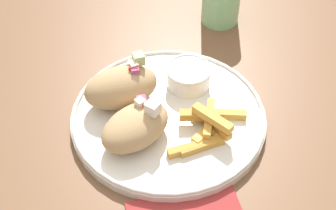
# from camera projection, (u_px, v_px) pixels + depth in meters

# --- Properties ---
(table) EXTENTS (1.33, 1.33, 0.75)m
(table) POSITION_uv_depth(u_px,v_px,m) (166.00, 124.00, 0.80)
(table) COLOR brown
(table) RESTS_ON ground_plane
(plate) EXTENTS (0.29, 0.29, 0.02)m
(plate) POSITION_uv_depth(u_px,v_px,m) (168.00, 116.00, 0.70)
(plate) COLOR white
(plate) RESTS_ON table
(pita_sandwich_near) EXTENTS (0.13, 0.12, 0.06)m
(pita_sandwich_near) POSITION_uv_depth(u_px,v_px,m) (136.00, 126.00, 0.65)
(pita_sandwich_near) COLOR tan
(pita_sandwich_near) RESTS_ON plate
(pita_sandwich_far) EXTENTS (0.13, 0.10, 0.07)m
(pita_sandwich_far) POSITION_uv_depth(u_px,v_px,m) (121.00, 87.00, 0.70)
(pita_sandwich_far) COLOR tan
(pita_sandwich_far) RESTS_ON plate
(fries_pile) EXTENTS (0.12, 0.09, 0.04)m
(fries_pile) POSITION_uv_depth(u_px,v_px,m) (207.00, 126.00, 0.67)
(fries_pile) COLOR gold
(fries_pile) RESTS_ON plate
(sauce_ramekin) EXTENTS (0.07, 0.07, 0.03)m
(sauce_ramekin) POSITION_uv_depth(u_px,v_px,m) (189.00, 75.00, 0.73)
(sauce_ramekin) COLOR white
(sauce_ramekin) RESTS_ON plate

